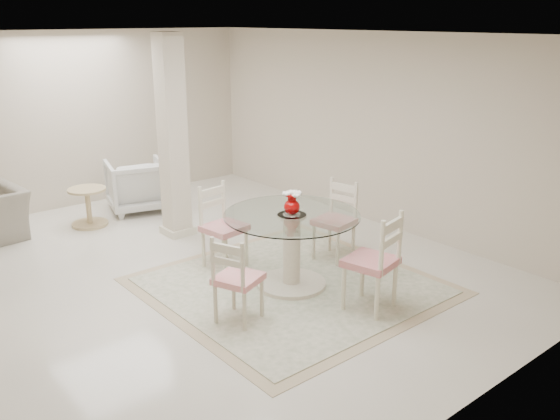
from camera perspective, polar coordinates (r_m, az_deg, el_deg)
ground at (r=7.11m, az=-7.94°, el=-5.93°), size 7.00×7.00×0.00m
room_shell at (r=6.59m, az=-8.64°, el=8.98°), size 6.02×7.02×2.71m
column at (r=8.03m, az=-10.30°, el=6.85°), size 0.30×0.30×2.70m
area_rug at (r=6.69m, az=1.10°, el=-7.29°), size 2.91×2.91×0.02m
dining_table at (r=6.52m, az=1.13°, el=-3.90°), size 1.48×1.48×0.85m
red_vase at (r=6.33m, az=1.19°, el=0.77°), size 0.20×0.19×0.27m
dining_chair_east at (r=7.30m, az=5.54°, el=-0.43°), size 0.51×0.51×1.08m
dining_chair_north at (r=7.05m, az=-5.80°, el=-0.98°), size 0.50×0.50×1.11m
dining_chair_west at (r=5.72m, az=-4.40°, el=-6.14°), size 0.53×0.53×1.01m
dining_chair_south at (r=5.99m, az=9.38°, el=-4.32°), size 0.56×0.56×1.17m
armchair_white at (r=9.42m, az=-13.61°, el=2.33°), size 1.05×1.07×0.79m
side_table at (r=8.94m, az=-17.94°, el=0.15°), size 0.53×0.53×0.55m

